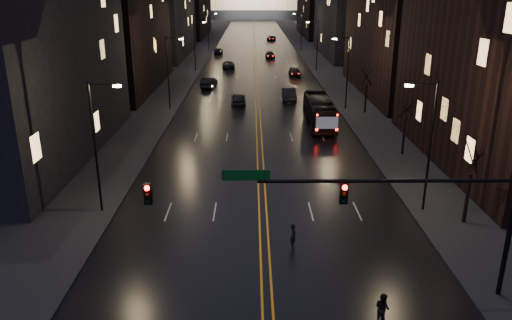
{
  "coord_description": "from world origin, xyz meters",
  "views": [
    {
      "loc": [
        -0.71,
        -21.14,
        14.56
      ],
      "look_at": [
        -0.47,
        10.09,
        3.72
      ],
      "focal_mm": 35.0,
      "sensor_mm": 36.0,
      "label": 1
    }
  ],
  "objects_px": {
    "bus": "(319,111)",
    "pedestrian_b": "(383,308)",
    "oncoming_car_b": "(209,83)",
    "receding_car_a": "(289,95)",
    "oncoming_car_a": "(238,99)",
    "pedestrian_a": "(293,236)",
    "traffic_signal": "(395,203)"
  },
  "relations": [
    {
      "from": "receding_car_a",
      "to": "pedestrian_b",
      "type": "xyz_separation_m",
      "value": [
        0.93,
        -47.26,
        -0.07
      ]
    },
    {
      "from": "oncoming_car_a",
      "to": "pedestrian_b",
      "type": "distance_m",
      "value": 45.57
    },
    {
      "from": "oncoming_car_a",
      "to": "pedestrian_b",
      "type": "relative_size",
      "value": 3.04
    },
    {
      "from": "traffic_signal",
      "to": "oncoming_car_b",
      "type": "bearing_deg",
      "value": 103.62
    },
    {
      "from": "oncoming_car_a",
      "to": "receding_car_a",
      "type": "distance_m",
      "value": 7.16
    },
    {
      "from": "receding_car_a",
      "to": "pedestrian_a",
      "type": "bearing_deg",
      "value": -93.06
    },
    {
      "from": "pedestrian_b",
      "to": "receding_car_a",
      "type": "bearing_deg",
      "value": -28.71
    },
    {
      "from": "oncoming_car_b",
      "to": "traffic_signal",
      "type": "bearing_deg",
      "value": 110.18
    },
    {
      "from": "pedestrian_b",
      "to": "oncoming_car_b",
      "type": "bearing_deg",
      "value": -17.37
    },
    {
      "from": "bus",
      "to": "pedestrian_b",
      "type": "relative_size",
      "value": 7.07
    },
    {
      "from": "oncoming_car_b",
      "to": "pedestrian_b",
      "type": "bearing_deg",
      "value": 109.03
    },
    {
      "from": "traffic_signal",
      "to": "oncoming_car_a",
      "type": "relative_size",
      "value": 3.66
    },
    {
      "from": "bus",
      "to": "oncoming_car_a",
      "type": "height_order",
      "value": "bus"
    },
    {
      "from": "pedestrian_a",
      "to": "pedestrian_b",
      "type": "bearing_deg",
      "value": -149.0
    },
    {
      "from": "bus",
      "to": "oncoming_car_a",
      "type": "bearing_deg",
      "value": 133.11
    },
    {
      "from": "pedestrian_b",
      "to": "bus",
      "type": "bearing_deg",
      "value": -32.39
    },
    {
      "from": "bus",
      "to": "oncoming_car_b",
      "type": "distance_m",
      "value": 25.76
    },
    {
      "from": "traffic_signal",
      "to": "pedestrian_b",
      "type": "height_order",
      "value": "traffic_signal"
    },
    {
      "from": "oncoming_car_a",
      "to": "oncoming_car_b",
      "type": "bearing_deg",
      "value": -69.16
    },
    {
      "from": "receding_car_a",
      "to": "pedestrian_b",
      "type": "bearing_deg",
      "value": -88.27
    },
    {
      "from": "oncoming_car_a",
      "to": "oncoming_car_b",
      "type": "xyz_separation_m",
      "value": [
        -4.79,
        11.54,
        0.02
      ]
    },
    {
      "from": "pedestrian_a",
      "to": "bus",
      "type": "bearing_deg",
      "value": -5.92
    },
    {
      "from": "traffic_signal",
      "to": "oncoming_car_b",
      "type": "xyz_separation_m",
      "value": [
        -13.2,
        54.46,
        -4.28
      ]
    },
    {
      "from": "oncoming_car_b",
      "to": "pedestrian_a",
      "type": "xyz_separation_m",
      "value": [
        8.98,
        -49.45,
        -0.05
      ]
    },
    {
      "from": "pedestrian_a",
      "to": "pedestrian_b",
      "type": "height_order",
      "value": "pedestrian_b"
    },
    {
      "from": "traffic_signal",
      "to": "pedestrian_b",
      "type": "bearing_deg",
      "value": -109.67
    },
    {
      "from": "bus",
      "to": "pedestrian_a",
      "type": "height_order",
      "value": "bus"
    },
    {
      "from": "bus",
      "to": "receding_car_a",
      "type": "xyz_separation_m",
      "value": [
        -2.48,
        12.4,
        -0.68
      ]
    },
    {
      "from": "bus",
      "to": "receding_car_a",
      "type": "distance_m",
      "value": 12.67
    },
    {
      "from": "receding_car_a",
      "to": "pedestrian_a",
      "type": "relative_size",
      "value": 3.36
    },
    {
      "from": "bus",
      "to": "receding_car_a",
      "type": "bearing_deg",
      "value": 101.84
    },
    {
      "from": "traffic_signal",
      "to": "oncoming_car_b",
      "type": "height_order",
      "value": "traffic_signal"
    }
  ]
}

